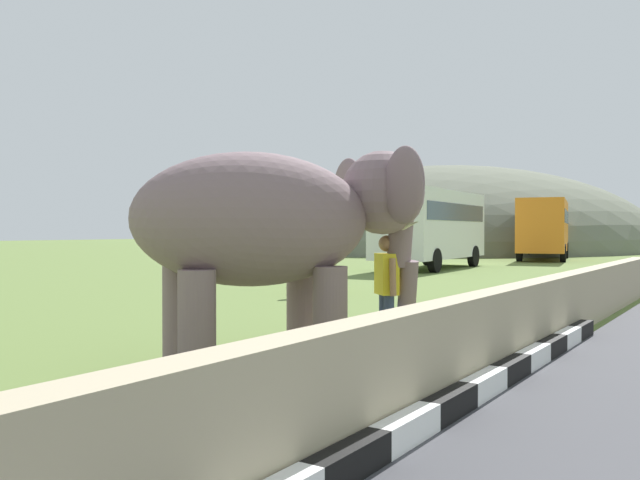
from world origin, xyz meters
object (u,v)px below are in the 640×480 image
(bus_white, at_px, (431,223))
(bus_orange, at_px, (544,225))
(person_handler, at_px, (387,287))
(cow_mid, at_px, (316,259))
(elephant, at_px, (281,222))
(cow_near, at_px, (320,262))

(bus_white, bearing_deg, bus_orange, -8.26)
(person_handler, relative_size, bus_white, 0.20)
(bus_white, distance_m, cow_mid, 11.20)
(bus_white, xyz_separation_m, bus_orange, (12.25, -1.78, 0.00))
(elephant, xyz_separation_m, cow_near, (8.11, 4.83, -0.96))
(elephant, height_order, person_handler, elephant)
(elephant, distance_m, person_handler, 1.88)
(elephant, relative_size, bus_white, 0.47)
(elephant, bearing_deg, bus_white, 19.12)
(person_handler, xyz_separation_m, bus_orange, (31.53, 6.17, 1.15))
(bus_white, height_order, bus_orange, same)
(bus_white, relative_size, bus_orange, 0.92)
(person_handler, xyz_separation_m, cow_mid, (8.21, 6.76, -0.06))
(bus_orange, relative_size, cow_near, 4.84)
(elephant, relative_size, cow_near, 2.09)
(cow_mid, bearing_deg, bus_white, 6.13)
(elephant, distance_m, cow_near, 9.49)
(elephant, height_order, bus_white, bus_white)
(bus_orange, distance_m, cow_mid, 23.36)
(elephant, xyz_separation_m, bus_orange, (33.00, 5.41, 0.25))
(elephant, distance_m, bus_orange, 33.44)
(cow_near, bearing_deg, bus_white, 10.60)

